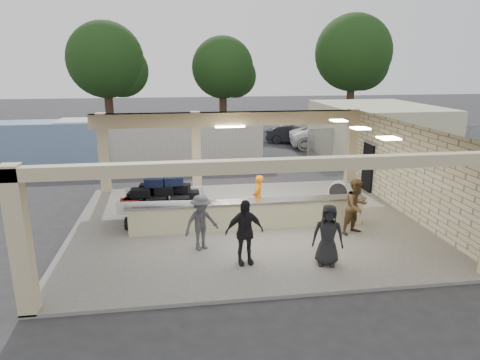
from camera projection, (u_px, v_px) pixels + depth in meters
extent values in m
plane|color=#2A2A2D|center=(246.00, 225.00, 15.23)|extent=(120.00, 120.00, 0.00)
cube|color=slate|center=(246.00, 224.00, 15.22)|extent=(12.00, 10.00, 0.10)
cube|color=#C6B185|center=(246.00, 128.00, 14.31)|extent=(12.00, 10.00, 0.02)
cube|color=beige|center=(408.00, 172.00, 15.61)|extent=(0.02, 10.00, 3.50)
cube|color=black|center=(368.00, 167.00, 18.81)|extent=(0.10, 0.95, 2.10)
cube|color=#C6B185|center=(229.00, 119.00, 18.92)|extent=(12.00, 0.50, 0.60)
cube|color=#C6B185|center=(280.00, 165.00, 9.72)|extent=(12.00, 0.30, 0.30)
cube|color=#C6B185|center=(104.00, 154.00, 18.52)|extent=(0.40, 0.40, 3.50)
cube|color=#C6B185|center=(196.00, 151.00, 19.08)|extent=(0.40, 0.40, 3.50)
cube|color=#C6B185|center=(351.00, 146.00, 20.15)|extent=(0.40, 0.40, 3.50)
cube|color=#C6B185|center=(20.00, 242.00, 9.36)|extent=(0.40, 0.40, 3.50)
cube|color=white|center=(230.00, 127.00, 18.76)|extent=(1.30, 0.12, 0.06)
cube|color=#FFEABF|center=(339.00, 121.00, 16.28)|extent=(0.55, 0.55, 0.04)
cube|color=#FFEABF|center=(360.00, 128.00, 14.37)|extent=(0.55, 0.55, 0.04)
cube|color=#FFEABF|center=(389.00, 138.00, 12.46)|extent=(0.55, 0.55, 0.04)
cube|color=beige|center=(248.00, 216.00, 14.61)|extent=(8.00, 0.50, 0.90)
cube|color=#B7B7BC|center=(249.00, 202.00, 14.48)|extent=(8.20, 0.58, 0.06)
cube|color=white|center=(162.00, 204.00, 15.09)|extent=(2.89, 1.85, 0.13)
cylinder|color=black|center=(127.00, 223.00, 14.53)|extent=(0.16, 0.45, 0.45)
cylinder|color=black|center=(133.00, 211.00, 15.71)|extent=(0.16, 0.45, 0.45)
cylinder|color=black|center=(193.00, 221.00, 14.71)|extent=(0.16, 0.45, 0.45)
cylinder|color=black|center=(194.00, 210.00, 15.89)|extent=(0.16, 0.45, 0.45)
cube|color=white|center=(163.00, 191.00, 15.84)|extent=(2.78, 0.23, 0.33)
cube|color=white|center=(159.00, 206.00, 14.23)|extent=(2.78, 0.23, 0.33)
cube|color=black|center=(134.00, 202.00, 14.64)|extent=(0.67, 0.46, 0.29)
cube|color=black|center=(157.00, 202.00, 14.71)|extent=(0.67, 0.46, 0.29)
cube|color=black|center=(180.00, 201.00, 14.77)|extent=(0.67, 0.46, 0.29)
cube|color=black|center=(137.00, 196.00, 15.29)|extent=(0.67, 0.46, 0.29)
cube|color=black|center=(159.00, 196.00, 15.35)|extent=(0.67, 0.46, 0.29)
cube|color=black|center=(181.00, 195.00, 15.41)|extent=(0.67, 0.46, 0.29)
cube|color=black|center=(141.00, 193.00, 14.69)|extent=(0.67, 0.46, 0.29)
cube|color=black|center=(164.00, 190.00, 14.97)|extent=(0.67, 0.46, 0.29)
cube|color=black|center=(180.00, 188.00, 15.22)|extent=(0.67, 0.46, 0.29)
cube|color=black|center=(149.00, 188.00, 15.24)|extent=(0.67, 0.46, 0.29)
cube|color=black|center=(154.00, 182.00, 14.86)|extent=(0.67, 0.46, 0.29)
cube|color=black|center=(174.00, 181.00, 15.02)|extent=(0.67, 0.46, 0.29)
cube|color=#590F0C|center=(130.00, 203.00, 14.53)|extent=(0.67, 0.46, 0.29)
cube|color=black|center=(190.00, 195.00, 15.44)|extent=(0.67, 0.46, 0.29)
cube|color=black|center=(162.00, 187.00, 15.39)|extent=(0.67, 0.46, 0.29)
cylinder|color=white|center=(339.00, 191.00, 17.27)|extent=(0.83, 0.63, 0.80)
cylinder|color=black|center=(339.00, 191.00, 17.27)|extent=(0.77, 0.61, 0.71)
cube|color=white|center=(332.00, 200.00, 17.33)|extent=(0.05, 0.45, 0.27)
cube|color=white|center=(344.00, 199.00, 17.40)|extent=(0.05, 0.45, 0.27)
imported|color=orange|center=(258.00, 198.00, 15.34)|extent=(0.56, 0.68, 1.64)
imported|color=brown|center=(356.00, 206.00, 14.04)|extent=(0.99, 0.72, 1.87)
imported|color=black|center=(244.00, 232.00, 11.90)|extent=(1.14, 0.53, 1.88)
imported|color=#45454A|center=(201.00, 222.00, 12.84)|extent=(1.18, 0.84, 1.73)
imported|color=black|center=(328.00, 235.00, 11.86)|extent=(0.93, 0.60, 1.76)
imported|color=white|center=(332.00, 137.00, 28.83)|extent=(5.87, 3.46, 1.58)
imported|color=white|center=(382.00, 136.00, 29.90)|extent=(4.40, 3.32, 1.31)
imported|color=black|center=(295.00, 134.00, 30.56)|extent=(4.22, 2.71, 1.33)
cube|color=silver|center=(163.00, 139.00, 25.12)|extent=(11.56, 2.44, 2.50)
cube|color=#677EA5|center=(22.00, 144.00, 23.74)|extent=(9.46, 2.44, 2.45)
cylinder|color=gray|center=(308.00, 147.00, 24.26)|extent=(0.06, 0.06, 2.00)
cylinder|color=gray|center=(341.00, 146.00, 24.54)|extent=(0.06, 0.06, 2.00)
cylinder|color=gray|center=(374.00, 145.00, 24.82)|extent=(0.06, 0.06, 2.00)
cylinder|color=gray|center=(406.00, 144.00, 25.10)|extent=(0.06, 0.06, 2.00)
cylinder|color=gray|center=(438.00, 143.00, 25.38)|extent=(0.06, 0.06, 2.00)
cylinder|color=gray|center=(469.00, 142.00, 25.66)|extent=(0.06, 0.06, 2.00)
cube|color=gray|center=(406.00, 144.00, 25.10)|extent=(12.00, 0.02, 2.00)
cylinder|color=gray|center=(408.00, 127.00, 24.83)|extent=(12.00, 0.05, 0.05)
cylinder|color=#382619|center=(109.00, 104.00, 36.41)|extent=(0.70, 0.70, 4.50)
sphere|color=black|center=(105.00, 60.00, 35.46)|extent=(6.30, 6.30, 6.30)
sphere|color=black|center=(122.00, 71.00, 36.44)|extent=(4.50, 4.50, 4.50)
cylinder|color=#382619|center=(223.00, 103.00, 39.79)|extent=(0.70, 0.70, 4.00)
sphere|color=black|center=(223.00, 67.00, 38.94)|extent=(5.60, 5.60, 5.60)
sphere|color=black|center=(235.00, 76.00, 39.90)|extent=(4.00, 4.00, 4.00)
cylinder|color=#382619|center=(350.00, 97.00, 40.39)|extent=(0.70, 0.70, 5.00)
sphere|color=black|center=(353.00, 53.00, 39.33)|extent=(7.00, 7.00, 7.00)
sphere|color=black|center=(362.00, 64.00, 40.33)|extent=(5.00, 5.00, 5.00)
cube|color=beige|center=(376.00, 132.00, 25.68)|extent=(6.00, 8.00, 3.20)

